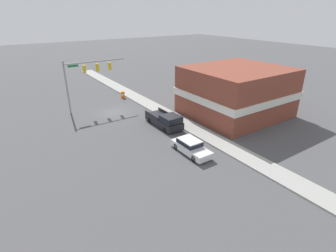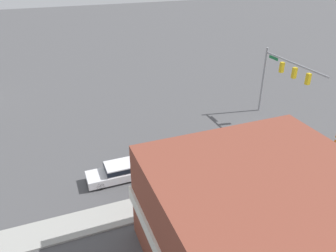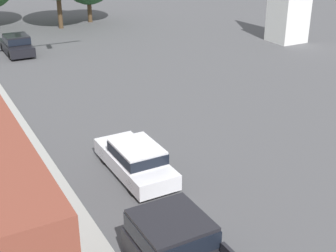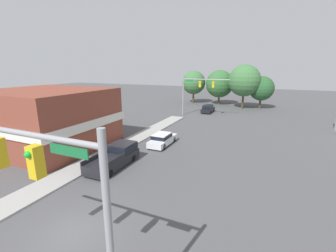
# 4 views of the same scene
# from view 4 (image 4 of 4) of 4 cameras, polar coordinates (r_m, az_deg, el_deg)

# --- Properties ---
(ground_plane) EXTENTS (200.00, 200.00, 0.00)m
(ground_plane) POSITION_cam_4_polar(r_m,az_deg,el_deg) (14.44, -22.97, -23.75)
(ground_plane) COLOR #4C4C4F
(sidewalk_curb) EXTENTS (2.40, 60.00, 0.14)m
(sidewalk_curb) POSITION_cam_4_polar(r_m,az_deg,el_deg) (18.47, -35.78, -16.26)
(sidewalk_curb) COLOR #9E9E99
(sidewalk_curb) RESTS_ON ground
(near_signal_assembly) EXTENTS (8.69, 0.49, 7.24)m
(near_signal_assembly) POSITION_cam_4_polar(r_m,az_deg,el_deg) (8.51, -31.30, -10.49)
(near_signal_assembly) COLOR gray
(near_signal_assembly) RESTS_ON ground
(far_signal_assembly) EXTENTS (8.54, 0.49, 7.25)m
(far_signal_assembly) POSITION_cam_4_polar(r_m,az_deg,el_deg) (41.64, 7.35, 9.71)
(far_signal_assembly) COLOR gray
(far_signal_assembly) RESTS_ON ground
(car_lead) EXTENTS (1.79, 4.68, 1.41)m
(car_lead) POSITION_cam_4_polar(r_m,az_deg,el_deg) (26.03, -1.45, -3.29)
(car_lead) COLOR black
(car_lead) RESTS_ON ground
(car_distant) EXTENTS (1.85, 4.52, 1.55)m
(car_distant) POSITION_cam_4_polar(r_m,az_deg,el_deg) (46.03, 10.09, 4.39)
(car_distant) COLOR black
(car_distant) RESTS_ON ground
(pickup_truck_parked) EXTENTS (2.13, 5.62, 1.80)m
(pickup_truck_parked) POSITION_cam_4_polar(r_m,az_deg,el_deg) (21.30, -12.97, -7.35)
(pickup_truck_parked) COLOR black
(pickup_truck_parked) RESTS_ON ground
(corner_brick_building) EXTENTS (12.67, 11.43, 6.41)m
(corner_brick_building) POSITION_cam_4_polar(r_m,az_deg,el_deg) (28.81, -28.22, 1.74)
(corner_brick_building) COLOR brown
(corner_brick_building) RESTS_ON ground
(backdrop_tree_left_far) EXTENTS (5.84, 5.84, 8.08)m
(backdrop_tree_left_far) POSITION_cam_4_polar(r_m,az_deg,el_deg) (58.18, 6.55, 10.90)
(backdrop_tree_left_far) COLOR #4C3823
(backdrop_tree_left_far) RESTS_ON ground
(backdrop_tree_left_mid) EXTENTS (6.58, 6.58, 8.29)m
(backdrop_tree_left_mid) POSITION_cam_4_polar(r_m,az_deg,el_deg) (56.80, 12.97, 10.39)
(backdrop_tree_left_mid) COLOR #4C3823
(backdrop_tree_left_mid) RESTS_ON ground
(backdrop_tree_center) EXTENTS (6.81, 6.81, 9.49)m
(backdrop_tree_center) POSITION_cam_4_polar(r_m,az_deg,el_deg) (52.10, 18.84, 10.86)
(backdrop_tree_center) COLOR #4C3823
(backdrop_tree_center) RESTS_ON ground
(backdrop_tree_right_mid) EXTENTS (5.28, 5.28, 7.06)m
(backdrop_tree_right_mid) POSITION_cam_4_polar(r_m,az_deg,el_deg) (53.48, 22.65, 8.79)
(backdrop_tree_right_mid) COLOR #4C3823
(backdrop_tree_right_mid) RESTS_ON ground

